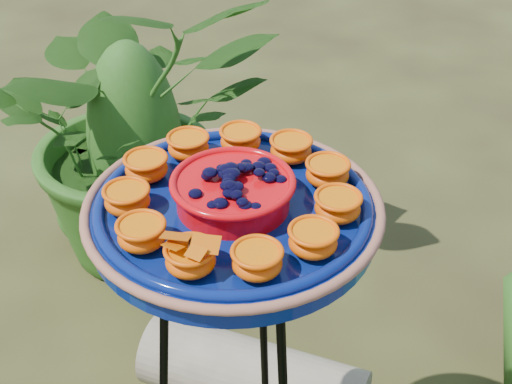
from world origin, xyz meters
The scene contains 4 objects.
tripod_stand centered at (0.12, -0.05, 0.51)m, with size 0.32×0.33×0.84m.
feeder_dish centered at (0.12, -0.05, 0.88)m, with size 0.45×0.45×0.10m.
driftwood_log centered at (0.01, 0.28, 0.09)m, with size 0.19×0.19×0.56m, color tan.
shrub_back_left centered at (-0.57, 0.73, 0.45)m, with size 0.82×0.71×0.91m, color #285416.
Camera 1 is at (0.48, -0.81, 1.50)m, focal length 50.00 mm.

